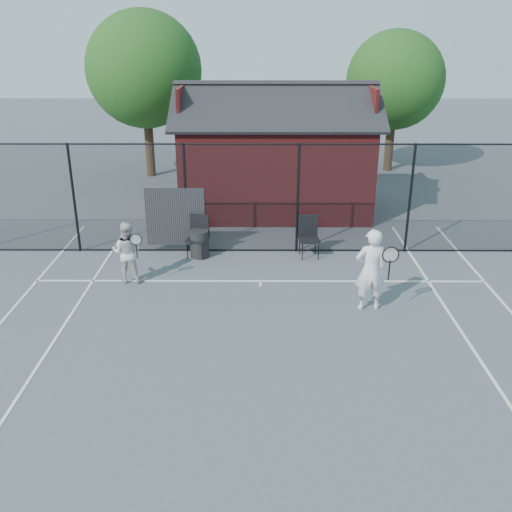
{
  "coord_description": "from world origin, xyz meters",
  "views": [
    {
      "loc": [
        -0.05,
        -9.68,
        5.84
      ],
      "look_at": [
        -0.1,
        1.94,
        1.1
      ],
      "focal_mm": 40.0,
      "sensor_mm": 36.0,
      "label": 1
    }
  ],
  "objects_px": {
    "chair_right": "(309,238)",
    "waste_bin": "(199,244)",
    "player_back": "(127,252)",
    "chair_left": "(197,237)",
    "clubhouse": "(275,162)",
    "player_front": "(371,270)"
  },
  "relations": [
    {
      "from": "clubhouse",
      "to": "chair_left",
      "type": "bearing_deg",
      "value": -116.42
    },
    {
      "from": "clubhouse",
      "to": "chair_left",
      "type": "height_order",
      "value": "clubhouse"
    },
    {
      "from": "player_front",
      "to": "chair_left",
      "type": "distance_m",
      "value": 5.08
    },
    {
      "from": "chair_right",
      "to": "player_back",
      "type": "bearing_deg",
      "value": -167.07
    },
    {
      "from": "player_front",
      "to": "chair_left",
      "type": "relative_size",
      "value": 1.69
    },
    {
      "from": "player_front",
      "to": "chair_right",
      "type": "height_order",
      "value": "player_front"
    },
    {
      "from": "player_back",
      "to": "chair_left",
      "type": "bearing_deg",
      "value": 46.17
    },
    {
      "from": "player_back",
      "to": "chair_right",
      "type": "distance_m",
      "value": 4.79
    },
    {
      "from": "chair_left",
      "to": "waste_bin",
      "type": "distance_m",
      "value": 0.18
    },
    {
      "from": "chair_left",
      "to": "player_back",
      "type": "bearing_deg",
      "value": -119.69
    },
    {
      "from": "chair_right",
      "to": "clubhouse",
      "type": "bearing_deg",
      "value": 94.01
    },
    {
      "from": "clubhouse",
      "to": "chair_left",
      "type": "xyz_separation_m",
      "value": [
        -2.19,
        -4.4,
        -1.06
      ]
    },
    {
      "from": "clubhouse",
      "to": "player_front",
      "type": "relative_size",
      "value": 3.5
    },
    {
      "from": "player_front",
      "to": "player_back",
      "type": "distance_m",
      "value": 5.76
    },
    {
      "from": "chair_left",
      "to": "chair_right",
      "type": "distance_m",
      "value": 3.0
    },
    {
      "from": "chair_left",
      "to": "waste_bin",
      "type": "relative_size",
      "value": 1.48
    },
    {
      "from": "clubhouse",
      "to": "chair_right",
      "type": "xyz_separation_m",
      "value": [
        0.81,
        -4.4,
        -1.06
      ]
    },
    {
      "from": "clubhouse",
      "to": "chair_right",
      "type": "bearing_deg",
      "value": -79.58
    },
    {
      "from": "chair_right",
      "to": "waste_bin",
      "type": "relative_size",
      "value": 1.48
    },
    {
      "from": "chair_left",
      "to": "chair_right",
      "type": "xyz_separation_m",
      "value": [
        3.0,
        0.0,
        0.0
      ]
    },
    {
      "from": "chair_right",
      "to": "waste_bin",
      "type": "bearing_deg",
      "value": 173.59
    },
    {
      "from": "player_front",
      "to": "waste_bin",
      "type": "height_order",
      "value": "player_front"
    }
  ]
}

